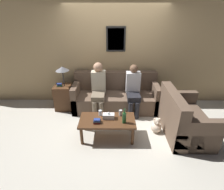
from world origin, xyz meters
The scene contains 14 objects.
ground_plane centered at (0.00, 0.00, 0.00)m, with size 16.00×16.00×0.00m, color beige.
wall_back centered at (0.00, 0.93, 1.30)m, with size 9.00×0.08×2.60m.
couch_main centered at (0.00, 0.50, 0.32)m, with size 2.15×0.82×0.92m.
couch_side centered at (1.38, -0.56, 0.32)m, with size 0.82×1.28×0.92m.
coffee_table centered at (-0.18, -0.71, 0.36)m, with size 1.10×0.56×0.42m.
side_table_with_lamp centered at (-1.34, 0.45, 0.39)m, with size 0.43×0.42×1.13m.
wine_bottle centered at (0.15, -0.81, 0.53)m, with size 0.07×0.07×0.30m.
drinking_glass centered at (-0.32, -0.55, 0.48)m, with size 0.07×0.07×0.11m.
book_stack centered at (-0.37, -0.81, 0.46)m, with size 0.14×0.12×0.08m.
soda_can centered at (0.09, -0.55, 0.48)m, with size 0.07×0.07×0.12m.
tissue_box centered at (-0.15, -0.66, 0.47)m, with size 0.23×0.12×0.15m.
person_left centered at (-0.43, 0.35, 0.67)m, with size 0.34×0.64×1.23m.
person_right centered at (0.43, 0.31, 0.64)m, with size 0.34×0.61×1.20m.
teddy_bear centered at (0.85, -0.54, 0.15)m, with size 0.22×0.22×0.35m.
Camera 1 is at (-0.06, -3.56, 2.38)m, focal length 28.00 mm.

